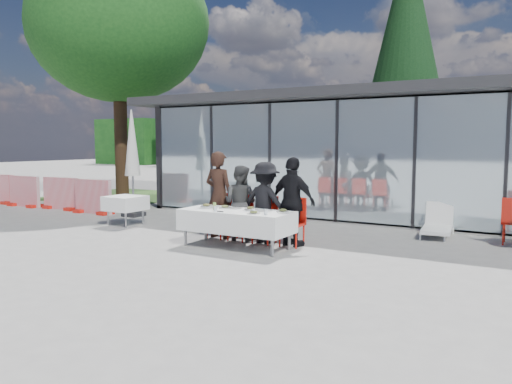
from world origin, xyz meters
TOP-DOWN VIEW (x-y plane):
  - ground at (0.00, 0.00)m, footprint 90.00×90.00m
  - pavilion at (2.00, 8.16)m, footprint 14.80×8.80m
  - treeline at (-2.00, 28.00)m, footprint 62.50×2.00m
  - dining_table at (0.39, 0.21)m, footprint 2.26×0.96m
  - diner_a at (-0.49, 0.91)m, footprint 0.72×0.72m
  - diner_chair_a at (-0.49, 0.96)m, footprint 0.44×0.44m
  - diner_b at (0.06, 0.91)m, footprint 0.79×0.79m
  - diner_chair_b at (0.06, 0.96)m, footprint 0.44×0.44m
  - diner_c at (0.66, 0.91)m, footprint 1.16×1.16m
  - diner_chair_c at (0.66, 0.96)m, footprint 0.44×0.44m
  - diner_d at (1.30, 0.91)m, footprint 1.25×1.25m
  - diner_chair_d at (1.30, 0.96)m, footprint 0.44×0.44m
  - plate_a at (-0.43, 0.36)m, footprint 0.25×0.25m
  - plate_b at (0.04, 0.35)m, footprint 0.25×0.25m
  - plate_c at (0.61, 0.42)m, footprint 0.25×0.25m
  - plate_d at (1.32, 0.44)m, footprint 0.25×0.25m
  - plate_extra at (0.96, -0.07)m, footprint 0.25×0.25m
  - juice_bottle at (-0.01, 0.06)m, footprint 0.06×0.06m
  - drinking_glasses at (0.76, -0.07)m, footprint 1.17×0.13m
  - folded_eyeglasses at (0.25, -0.13)m, footprint 0.14×0.03m
  - spare_table_left at (-3.50, 1.13)m, footprint 0.86×0.86m
  - market_umbrella at (-4.42, 2.36)m, footprint 0.50×0.50m
  - lounger at (3.62, 3.56)m, footprint 0.73×1.38m
  - deciduous_tree at (-8.50, 6.00)m, footprint 7.04×6.40m
  - conifer_tree at (0.50, 13.00)m, footprint 4.00×4.00m
  - grass_patch at (-8.50, 6.00)m, footprint 5.00×5.00m

SIDE VIEW (x-z plane):
  - ground at x=0.00m, z-range 0.00..0.00m
  - grass_patch at x=-8.50m, z-range 0.00..0.02m
  - lounger at x=3.62m, z-range -0.10..0.62m
  - diner_chair_a at x=-0.49m, z-range 0.05..1.03m
  - diner_chair_b at x=0.06m, z-range 0.05..1.03m
  - diner_chair_c at x=0.66m, z-range 0.05..1.03m
  - diner_chair_d at x=1.30m, z-range 0.05..1.03m
  - dining_table at x=0.39m, z-range 0.16..0.91m
  - spare_table_left at x=-3.50m, z-range 0.18..0.92m
  - folded_eyeglasses at x=0.25m, z-range 0.75..0.76m
  - plate_a at x=-0.43m, z-range 0.74..0.81m
  - plate_b at x=0.04m, z-range 0.74..0.81m
  - plate_c at x=0.61m, z-range 0.74..0.81m
  - plate_d at x=1.32m, z-range 0.74..0.81m
  - plate_extra at x=0.96m, z-range 0.74..0.81m
  - drinking_glasses at x=0.76m, z-range 0.75..0.85m
  - diner_b at x=0.06m, z-range 0.00..1.60m
  - juice_bottle at x=-0.01m, z-range 0.75..0.89m
  - diner_c at x=0.66m, z-range 0.00..1.69m
  - diner_d at x=1.30m, z-range 0.00..1.80m
  - diner_a at x=-0.49m, z-range 0.00..1.90m
  - market_umbrella at x=-4.42m, z-range 0.41..3.41m
  - pavilion at x=2.00m, z-range 0.43..3.87m
  - treeline at x=-2.00m, z-range 0.00..4.40m
  - conifer_tree at x=0.50m, z-range 0.74..11.24m
  - deciduous_tree at x=-8.50m, z-range 1.79..11.17m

